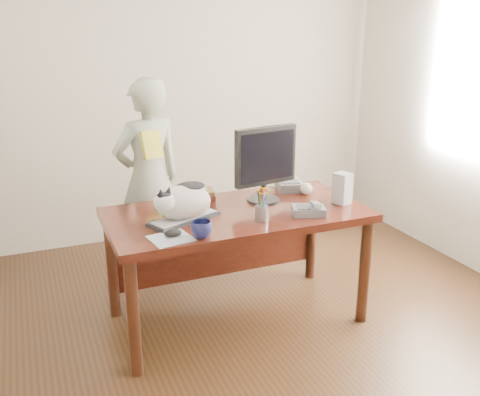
% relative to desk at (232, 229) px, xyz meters
% --- Properties ---
extents(room, '(4.50, 4.50, 4.50)m').
position_rel_desk_xyz_m(room, '(0.00, -0.68, 0.75)').
color(room, black).
rests_on(room, ground).
extents(desk, '(1.60, 0.80, 0.75)m').
position_rel_desk_xyz_m(desk, '(0.00, 0.00, 0.00)').
color(desk, black).
rests_on(desk, ground).
extents(keyboard, '(0.46, 0.33, 0.03)m').
position_rel_desk_xyz_m(keyboard, '(-0.35, -0.12, 0.16)').
color(keyboard, black).
rests_on(keyboard, desk).
extents(cat, '(0.40, 0.32, 0.24)m').
position_rel_desk_xyz_m(cat, '(-0.36, -0.12, 0.27)').
color(cat, white).
rests_on(cat, keyboard).
extents(monitor, '(0.44, 0.25, 0.49)m').
position_rel_desk_xyz_m(monitor, '(0.23, 0.02, 0.43)').
color(monitor, black).
rests_on(monitor, desk).
extents(pen_cup, '(0.10, 0.10, 0.20)m').
position_rel_desk_xyz_m(pen_cup, '(0.08, -0.28, 0.20)').
color(pen_cup, gray).
rests_on(pen_cup, desk).
extents(mousepad, '(0.25, 0.23, 0.00)m').
position_rel_desk_xyz_m(mousepad, '(-0.50, -0.36, 0.15)').
color(mousepad, '#B5BAC2').
rests_on(mousepad, desk).
extents(mouse, '(0.11, 0.08, 0.04)m').
position_rel_desk_xyz_m(mouse, '(-0.48, -0.34, 0.17)').
color(mouse, black).
rests_on(mouse, mousepad).
extents(coffee_mug, '(0.15, 0.15, 0.09)m').
position_rel_desk_xyz_m(coffee_mug, '(-0.34, -0.40, 0.19)').
color(coffee_mug, black).
rests_on(coffee_mug, desk).
extents(phone, '(0.23, 0.20, 0.09)m').
position_rel_desk_xyz_m(phone, '(0.38, -0.30, 0.18)').
color(phone, slate).
rests_on(phone, desk).
extents(speaker, '(0.12, 0.12, 0.20)m').
position_rel_desk_xyz_m(speaker, '(0.68, -0.19, 0.25)').
color(speaker, '#ABABAD').
rests_on(speaker, desk).
extents(baseball, '(0.08, 0.08, 0.08)m').
position_rel_desk_xyz_m(baseball, '(0.56, 0.05, 0.19)').
color(baseball, beige).
rests_on(baseball, desk).
extents(book_stack, '(0.23, 0.18, 0.08)m').
position_rel_desk_xyz_m(book_stack, '(-0.16, 0.23, 0.18)').
color(book_stack, '#4D1514').
rests_on(book_stack, desk).
extents(calculator, '(0.22, 0.26, 0.07)m').
position_rel_desk_xyz_m(calculator, '(0.51, 0.21, 0.18)').
color(calculator, slate).
rests_on(calculator, desk).
extents(person, '(0.63, 0.50, 1.50)m').
position_rel_desk_xyz_m(person, '(-0.35, 0.82, 0.15)').
color(person, beige).
rests_on(person, ground).
extents(held_book, '(0.16, 0.12, 0.20)m').
position_rel_desk_xyz_m(held_book, '(-0.35, 0.65, 0.45)').
color(held_book, gold).
rests_on(held_book, person).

